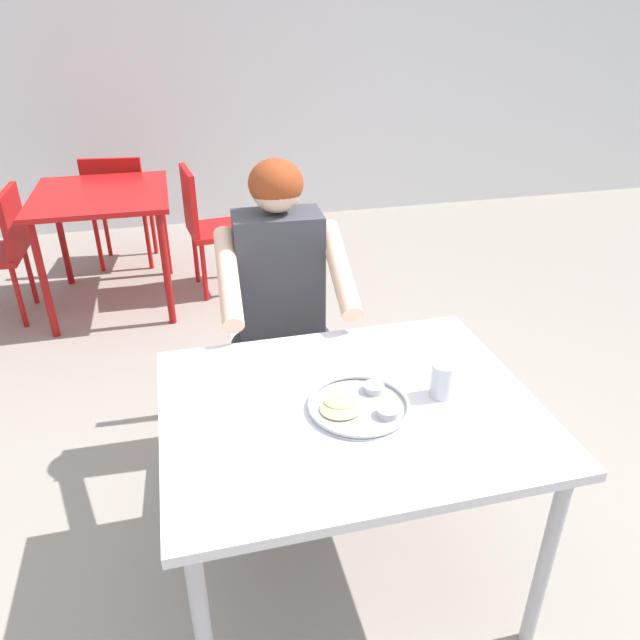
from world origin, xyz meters
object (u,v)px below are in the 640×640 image
table_foreground (349,424)px  drinking_cup (443,379)px  diner_foreground (282,296)px  chair_red_far (119,201)px  chair_red_left (0,245)px  thali_tray (359,405)px  table_background_red (102,207)px  chair_red_right (207,222)px  chair_foreground (277,324)px

table_foreground → drinking_cup: size_ratio=10.03×
diner_foreground → chair_red_far: (-0.75, 2.33, -0.25)m
chair_red_left → thali_tray: bearing=-58.1°
thali_tray → chair_red_far: 3.19m
drinking_cup → table_background_red: (-1.14, 2.44, -0.13)m
thali_tray → chair_red_far: bearing=105.2°
chair_red_right → chair_foreground: bearing=-83.2°
drinking_cup → diner_foreground: 0.81m
thali_tray → chair_red_far: size_ratio=0.36×
thali_tray → chair_red_left: 2.83m
drinking_cup → chair_red_left: size_ratio=0.13×
drinking_cup → chair_foreground: size_ratio=0.12×
table_foreground → diner_foreground: (-0.06, 0.71, 0.10)m
drinking_cup → chair_red_left: 2.97m
table_background_red → chair_red_left: size_ratio=1.12×
table_foreground → chair_red_far: 3.15m
thali_tray → chair_red_far: chair_red_far is taller
table_foreground → chair_red_left: size_ratio=1.34×
diner_foreground → chair_red_right: bearing=95.6°
thali_tray → chair_red_left: size_ratio=0.37×
table_foreground → chair_red_left: 2.79m
chair_foreground → chair_red_right: chair_foreground is taller
table_foreground → chair_red_left: chair_red_left is taller
diner_foreground → table_background_red: diner_foreground is taller
chair_foreground → chair_red_far: chair_foreground is taller
thali_tray → diner_foreground: bearing=96.2°
drinking_cup → chair_foreground: 1.05m
thali_tray → chair_red_right: size_ratio=0.35×
chair_red_left → chair_red_far: bearing=46.0°
chair_foreground → chair_red_left: (-1.42, 1.43, -0.03)m
drinking_cup → diner_foreground: diner_foreground is taller
drinking_cup → chair_foreground: (-0.33, 0.96, -0.28)m
chair_red_left → chair_red_far: 0.94m
diner_foreground → chair_red_far: diner_foreground is taller
table_foreground → drinking_cup: drinking_cup is taller
table_foreground → chair_foreground: bearing=93.1°
diner_foreground → thali_tray: bearing=-83.8°
chair_red_left → chair_red_right: size_ratio=0.96×
chair_red_left → chair_red_far: size_ratio=0.97×
diner_foreground → table_background_red: (-0.80, 1.71, -0.10)m
thali_tray → chair_red_left: chair_red_left is taller
chair_foreground → drinking_cup: bearing=-71.2°
table_background_red → chair_red_left: 0.64m
diner_foreground → chair_red_left: diner_foreground is taller
drinking_cup → table_background_red: 2.69m
chair_red_left → chair_red_far: (0.65, 0.68, 0.02)m
diner_foreground → chair_red_right: diner_foreground is taller
drinking_cup → chair_red_far: size_ratio=0.13×
thali_tray → chair_foreground: (-0.07, 0.96, -0.23)m
chair_red_left → chair_red_far: chair_red_far is taller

